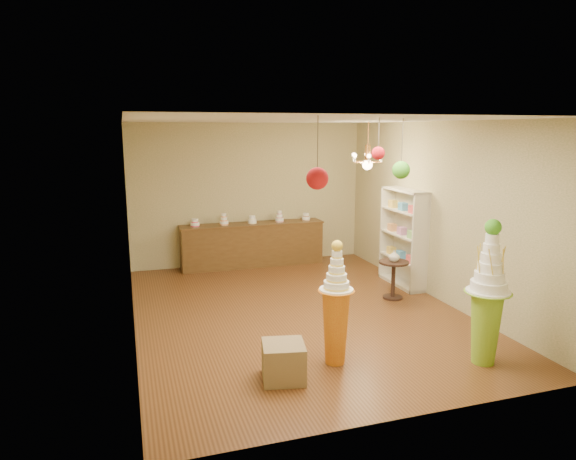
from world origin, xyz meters
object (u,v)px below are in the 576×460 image
object	(u,v)px
pedestal_green	(487,308)
pedestal_orange	(336,316)
sideboard	(253,244)
round_table	(393,274)

from	to	relation	value
pedestal_green	pedestal_orange	xyz separation A→B (m)	(-1.76, 0.57, -0.11)
pedestal_green	pedestal_orange	distance (m)	1.85
pedestal_orange	pedestal_green	bearing A→B (deg)	-17.81
pedestal_green	pedestal_orange	bearing A→B (deg)	162.19
pedestal_green	sideboard	world-z (taller)	pedestal_green
round_table	sideboard	bearing A→B (deg)	122.16
pedestal_orange	sideboard	xyz separation A→B (m)	(0.14, 4.83, -0.13)
pedestal_green	pedestal_orange	world-z (taller)	pedestal_green
pedestal_green	round_table	bearing A→B (deg)	86.46
sideboard	pedestal_green	bearing A→B (deg)	-73.25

